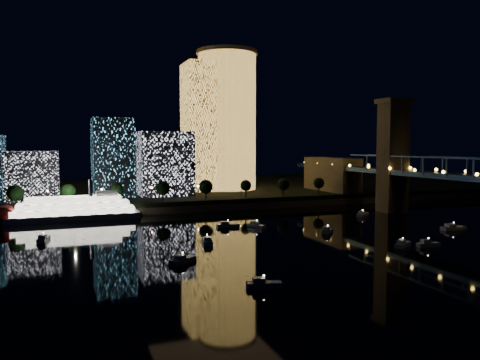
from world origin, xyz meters
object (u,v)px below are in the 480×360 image
object	(u,v)px
tower_cylindrical	(227,121)
tower_rectangular	(204,127)
riverboat	(68,210)
truss_bridge	(480,183)

from	to	relation	value
tower_cylindrical	tower_rectangular	bearing A→B (deg)	-173.01
tower_cylindrical	tower_rectangular	distance (m)	14.48
riverboat	tower_cylindrical	bearing A→B (deg)	31.77
riverboat	truss_bridge	bearing A→B (deg)	-28.23
tower_cylindrical	truss_bridge	distance (m)	137.74
tower_cylindrical	riverboat	size ratio (longest dim) A/B	1.42
tower_cylindrical	tower_rectangular	size ratio (longest dim) A/B	1.11
tower_rectangular	riverboat	bearing A→B (deg)	-144.43
truss_bridge	riverboat	distance (m)	154.00
tower_rectangular	truss_bridge	world-z (taller)	tower_rectangular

